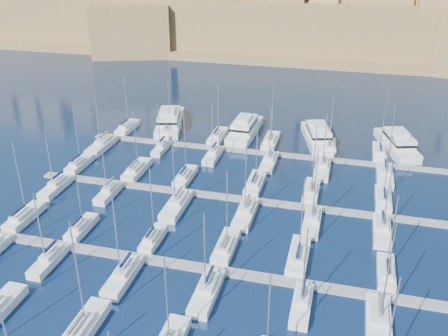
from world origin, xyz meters
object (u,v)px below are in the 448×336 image
(motor_yacht_b, at_px, (245,128))
(motor_yacht_a, at_px, (169,120))
(sailboat_2, at_px, (83,328))
(motor_yacht_c, at_px, (318,135))
(motor_yacht_d, at_px, (398,143))

(motor_yacht_b, bearing_deg, motor_yacht_a, 177.95)
(sailboat_2, relative_size, motor_yacht_b, 0.90)
(motor_yacht_a, xyz_separation_m, motor_yacht_b, (19.85, -0.71, -0.00))
(motor_yacht_c, bearing_deg, motor_yacht_a, 178.57)
(motor_yacht_a, relative_size, motor_yacht_b, 1.12)
(motor_yacht_a, bearing_deg, sailboat_2, -78.48)
(motor_yacht_a, bearing_deg, motor_yacht_b, -2.05)
(sailboat_2, xyz_separation_m, motor_yacht_b, (5.37, 70.33, 0.96))
(sailboat_2, distance_m, motor_yacht_d, 81.39)
(motor_yacht_b, relative_size, motor_yacht_c, 0.99)
(motor_yacht_b, height_order, motor_yacht_c, same)
(motor_yacht_a, bearing_deg, motor_yacht_d, -0.91)
(sailboat_2, bearing_deg, motor_yacht_b, 85.63)
(motor_yacht_b, xyz_separation_m, motor_yacht_c, (17.79, -0.23, 0.00))
(sailboat_2, distance_m, motor_yacht_a, 72.50)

